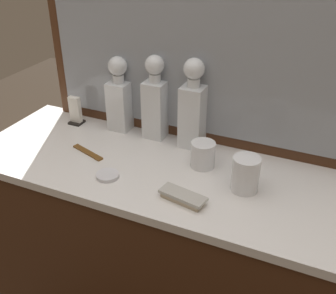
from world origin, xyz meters
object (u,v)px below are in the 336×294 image
at_px(crystal_decanter_far_left, 193,112).
at_px(porcelain_dish, 108,175).
at_px(crystal_tumbler_front, 203,156).
at_px(crystal_decanter_front, 120,101).
at_px(tortoiseshell_comb, 88,152).
at_px(crystal_decanter_far_right, 155,105).
at_px(napkin_holder, 76,112).
at_px(crystal_tumbler_rear, 245,175).
at_px(silver_brush_right, 183,197).

height_order(crystal_decanter_far_left, porcelain_dish, crystal_decanter_far_left).
xyz_separation_m(crystal_decanter_far_left, crystal_tumbler_front, (0.08, -0.11, -0.09)).
height_order(crystal_decanter_far_left, crystal_decanter_front, crystal_decanter_far_left).
bearing_deg(tortoiseshell_comb, crystal_decanter_far_right, 53.16).
distance_m(crystal_decanter_far_left, crystal_tumbler_front, 0.17).
xyz_separation_m(crystal_decanter_far_right, porcelain_dish, (-0.02, -0.31, -0.12)).
relative_size(crystal_decanter_far_right, crystal_decanter_front, 1.09).
height_order(crystal_decanter_front, napkin_holder, crystal_decanter_front).
height_order(crystal_tumbler_rear, silver_brush_right, crystal_tumbler_rear).
bearing_deg(napkin_holder, silver_brush_right, -26.79).
distance_m(crystal_decanter_far_left, crystal_decanter_far_right, 0.15).
relative_size(crystal_decanter_far_right, napkin_holder, 2.77).
relative_size(crystal_decanter_far_right, silver_brush_right, 2.09).
bearing_deg(napkin_holder, crystal_tumbler_front, -9.20).
height_order(porcelain_dish, napkin_holder, napkin_holder).
bearing_deg(crystal_decanter_far_left, silver_brush_right, -73.10).
distance_m(crystal_tumbler_front, porcelain_dish, 0.31).
relative_size(crystal_decanter_front, porcelain_dish, 3.91).
bearing_deg(porcelain_dish, crystal_decanter_front, 112.52).
relative_size(crystal_decanter_far_left, crystal_decanter_far_right, 1.04).
xyz_separation_m(crystal_decanter_far_left, porcelain_dish, (-0.16, -0.30, -0.12)).
height_order(crystal_decanter_far_right, tortoiseshell_comb, crystal_decanter_far_right).
relative_size(crystal_decanter_front, silver_brush_right, 1.93).
bearing_deg(napkin_holder, tortoiseshell_comb, -46.03).
xyz_separation_m(silver_brush_right, tortoiseshell_comb, (-0.40, 0.11, -0.01)).
relative_size(crystal_decanter_far_right, porcelain_dish, 4.24).
distance_m(crystal_decanter_front, crystal_tumbler_front, 0.40).
distance_m(crystal_tumbler_rear, napkin_holder, 0.73).
xyz_separation_m(crystal_decanter_front, napkin_holder, (-0.18, -0.04, -0.07)).
relative_size(silver_brush_right, tortoiseshell_comb, 1.04).
bearing_deg(porcelain_dish, crystal_tumbler_rear, 15.39).
distance_m(crystal_tumbler_rear, porcelain_dish, 0.42).
relative_size(crystal_tumbler_rear, silver_brush_right, 0.75).
distance_m(crystal_decanter_far_right, porcelain_dish, 0.33).
distance_m(crystal_decanter_front, napkin_holder, 0.20).
xyz_separation_m(crystal_decanter_far_right, napkin_holder, (-0.33, -0.03, -0.08)).
bearing_deg(crystal_decanter_far_right, crystal_decanter_far_left, -3.91).
relative_size(crystal_decanter_front, tortoiseshell_comb, 2.00).
height_order(crystal_decanter_far_right, crystal_decanter_front, crystal_decanter_far_right).
distance_m(silver_brush_right, porcelain_dish, 0.26).
xyz_separation_m(crystal_tumbler_rear, napkin_holder, (-0.71, 0.16, -0.00)).
height_order(silver_brush_right, porcelain_dish, silver_brush_right).
xyz_separation_m(crystal_decanter_front, crystal_tumbler_front, (0.37, -0.13, -0.07)).
distance_m(crystal_decanter_far_left, porcelain_dish, 0.36).
bearing_deg(silver_brush_right, crystal_decanter_front, 140.22).
bearing_deg(crystal_tumbler_front, porcelain_dish, -143.57).
relative_size(crystal_decanter_front, napkin_holder, 2.55).
distance_m(porcelain_dish, tortoiseshell_comb, 0.17).
bearing_deg(crystal_decanter_far_left, crystal_tumbler_rear, -37.79).
xyz_separation_m(crystal_decanter_far_right, crystal_tumbler_front, (0.23, -0.12, -0.09)).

